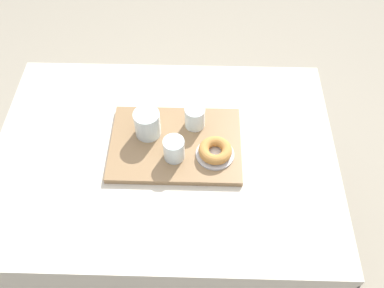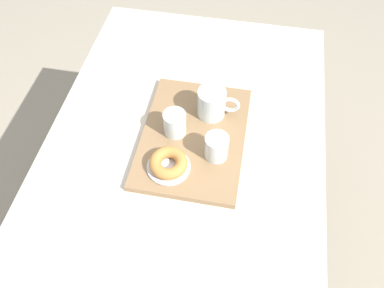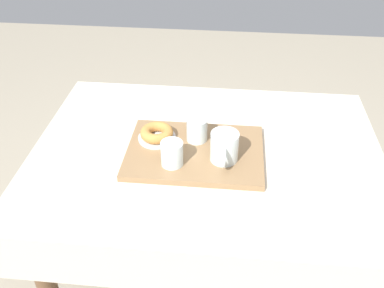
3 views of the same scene
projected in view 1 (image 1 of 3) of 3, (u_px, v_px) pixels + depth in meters
The scene contains 8 objects.
ground_plane at pixel (173, 245), 2.04m from camera, with size 6.00×6.00×0.00m, color gray.
dining_table at pixel (166, 170), 1.52m from camera, with size 1.16×0.86×0.77m.
serving_tray at pixel (176, 144), 1.44m from camera, with size 0.44×0.31×0.02m, color olive.
tea_mug_left at pixel (147, 124), 1.42m from camera, with size 0.09×0.13×0.10m.
water_glass_near at pixel (195, 118), 1.44m from camera, with size 0.07×0.07×0.08m.
water_glass_far at pixel (174, 150), 1.36m from camera, with size 0.07×0.07×0.08m.
donut_plate_left at pixel (215, 154), 1.39m from camera, with size 0.13×0.13×0.01m, color silver.
sugar_donut_left at pixel (215, 150), 1.38m from camera, with size 0.11×0.11×0.03m, color #BC7F3D.
Camera 1 is at (0.12, -0.84, 1.92)m, focal length 39.60 mm.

